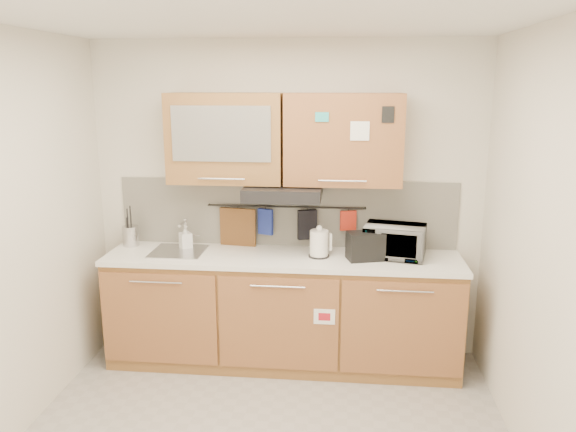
# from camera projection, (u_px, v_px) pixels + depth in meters

# --- Properties ---
(ceiling) EXTENTS (3.20, 3.20, 0.00)m
(ceiling) POSITION_uv_depth(u_px,v_px,m) (256.00, 14.00, 2.91)
(ceiling) COLOR white
(ceiling) RESTS_ON wall_back
(wall_back) EXTENTS (3.20, 0.00, 3.20)m
(wall_back) POSITION_uv_depth(u_px,v_px,m) (287.00, 201.00, 4.66)
(wall_back) COLOR silver
(wall_back) RESTS_ON ground
(wall_right) EXTENTS (0.00, 3.00, 3.00)m
(wall_right) POSITION_uv_depth(u_px,v_px,m) (550.00, 263.00, 3.05)
(wall_right) COLOR silver
(wall_right) RESTS_ON ground
(base_cabinet) EXTENTS (2.80, 0.64, 0.88)m
(base_cabinet) POSITION_uv_depth(u_px,v_px,m) (283.00, 316.00, 4.57)
(base_cabinet) COLOR olive
(base_cabinet) RESTS_ON floor
(countertop) EXTENTS (2.82, 0.62, 0.04)m
(countertop) POSITION_uv_depth(u_px,v_px,m) (282.00, 258.00, 4.45)
(countertop) COLOR white
(countertop) RESTS_ON base_cabinet
(backsplash) EXTENTS (2.80, 0.02, 0.56)m
(backsplash) POSITION_uv_depth(u_px,v_px,m) (286.00, 213.00, 4.67)
(backsplash) COLOR silver
(backsplash) RESTS_ON countertop
(upper_cabinets) EXTENTS (1.82, 0.37, 0.70)m
(upper_cabinets) POSITION_uv_depth(u_px,v_px,m) (283.00, 139.00, 4.37)
(upper_cabinets) COLOR olive
(upper_cabinets) RESTS_ON wall_back
(range_hood) EXTENTS (0.60, 0.46, 0.10)m
(range_hood) POSITION_uv_depth(u_px,v_px,m) (283.00, 192.00, 4.39)
(range_hood) COLOR black
(range_hood) RESTS_ON upper_cabinets
(sink) EXTENTS (0.42, 0.40, 0.26)m
(sink) POSITION_uv_depth(u_px,v_px,m) (179.00, 251.00, 4.55)
(sink) COLOR silver
(sink) RESTS_ON countertop
(utensil_rail) EXTENTS (1.30, 0.02, 0.02)m
(utensil_rail) POSITION_uv_depth(u_px,v_px,m) (286.00, 207.00, 4.62)
(utensil_rail) COLOR black
(utensil_rail) RESTS_ON backsplash
(utensil_crock) EXTENTS (0.17, 0.17, 0.34)m
(utensil_crock) POSITION_uv_depth(u_px,v_px,m) (131.00, 236.00, 4.71)
(utensil_crock) COLOR silver
(utensil_crock) RESTS_ON countertop
(kettle) EXTENTS (0.19, 0.18, 0.26)m
(kettle) POSITION_uv_depth(u_px,v_px,m) (319.00, 244.00, 4.40)
(kettle) COLOR white
(kettle) RESTS_ON countertop
(toaster) EXTENTS (0.32, 0.24, 0.22)m
(toaster) POSITION_uv_depth(u_px,v_px,m) (366.00, 246.00, 4.33)
(toaster) COLOR black
(toaster) RESTS_ON countertop
(microwave) EXTENTS (0.52, 0.40, 0.26)m
(microwave) POSITION_uv_depth(u_px,v_px,m) (395.00, 241.00, 4.39)
(microwave) COLOR #999999
(microwave) RESTS_ON countertop
(soap_bottle) EXTENTS (0.13, 0.13, 0.20)m
(soap_bottle) POSITION_uv_depth(u_px,v_px,m) (186.00, 237.00, 4.61)
(soap_bottle) COLOR #999999
(soap_bottle) RESTS_ON countertop
(cutting_board) EXTENTS (0.31, 0.06, 0.38)m
(cutting_board) POSITION_uv_depth(u_px,v_px,m) (238.00, 230.00, 4.70)
(cutting_board) COLOR brown
(cutting_board) RESTS_ON utensil_rail
(oven_mitt) EXTENTS (0.13, 0.08, 0.22)m
(oven_mitt) POSITION_uv_depth(u_px,v_px,m) (265.00, 222.00, 4.65)
(oven_mitt) COLOR navy
(oven_mitt) RESTS_ON utensil_rail
(dark_pouch) EXTENTS (0.16, 0.10, 0.25)m
(dark_pouch) POSITION_uv_depth(u_px,v_px,m) (307.00, 225.00, 4.62)
(dark_pouch) COLOR black
(dark_pouch) RESTS_ON utensil_rail
(pot_holder) EXTENTS (0.13, 0.05, 0.16)m
(pot_holder) POSITION_uv_depth(u_px,v_px,m) (348.00, 221.00, 4.58)
(pot_holder) COLOR red
(pot_holder) RESTS_ON utensil_rail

